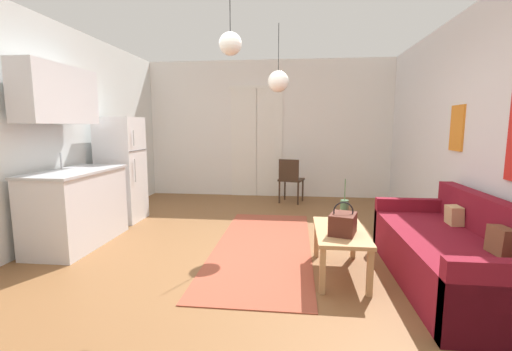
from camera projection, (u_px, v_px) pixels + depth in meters
The scene contains 14 objects.
ground_plane at pixel (240, 268), 3.70m from camera, with size 5.51×7.91×0.10m, color brown.
wall_back at pixel (268, 130), 7.14m from camera, with size 5.11×0.13×2.75m.
wall_right at pixel (507, 133), 3.21m from camera, with size 0.12×7.51×2.75m.
wall_left at pixel (12, 132), 3.78m from camera, with size 0.12×7.51×2.75m.
area_rug at pixel (263, 246), 4.19m from camera, with size 1.13×2.96×0.01m, color #9E4733.
couch at pixel (456, 256), 3.16m from camera, with size 0.86×2.01×0.80m.
coffee_table at pixel (340, 236), 3.38m from camera, with size 0.48×0.95×0.45m.
bamboo_vase at pixel (344, 212), 3.56m from camera, with size 0.08×0.08×0.47m.
handbag at pixel (343, 223), 3.23m from camera, with size 0.29×0.34×0.30m.
refrigerator at pixel (122, 170), 5.28m from camera, with size 0.58×0.60×1.57m.
kitchen_counter at pixel (73, 180), 4.19m from camera, with size 0.65×1.32×2.14m.
accent_chair at pixel (290, 178), 6.53m from camera, with size 0.51×0.50×0.84m.
pendant_lamp_near at pixel (230, 44), 3.30m from camera, with size 0.22×0.22×0.65m.
pendant_lamp_far at pixel (278, 81), 4.57m from camera, with size 0.28×0.28×0.87m.
Camera 1 is at (0.56, -3.48, 1.44)m, focal length 24.45 mm.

